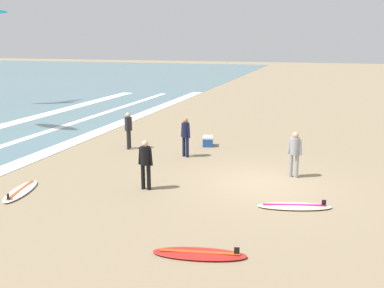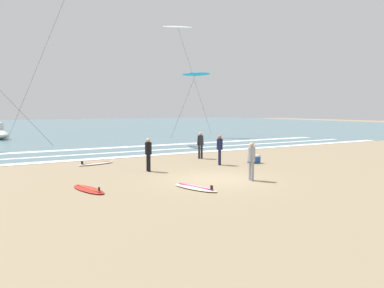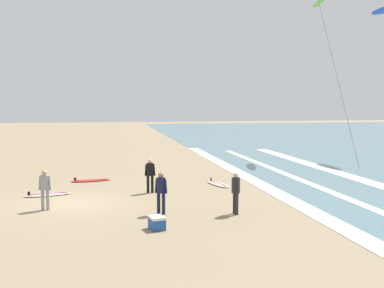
{
  "view_description": "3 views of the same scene",
  "coord_description": "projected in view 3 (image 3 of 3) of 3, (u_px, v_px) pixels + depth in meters",
  "views": [
    {
      "loc": [
        -13.83,
        -1.92,
        4.65
      ],
      "look_at": [
        -0.51,
        2.19,
        1.32
      ],
      "focal_mm": 40.95,
      "sensor_mm": 36.0,
      "label": 1
    },
    {
      "loc": [
        -9.39,
        -13.57,
        3.0
      ],
      "look_at": [
        0.66,
        3.12,
        1.23
      ],
      "focal_mm": 36.64,
      "sensor_mm": 36.0,
      "label": 2
    },
    {
      "loc": [
        19.48,
        1.44,
        4.23
      ],
      "look_at": [
        1.46,
        4.8,
        2.56
      ],
      "focal_mm": 42.64,
      "sensor_mm": 36.0,
      "label": 3
    }
  ],
  "objects": [
    {
      "name": "cooler_box",
      "position": [
        157.0,
        223.0,
        15.21
      ],
      "size": [
        0.7,
        0.58,
        0.44
      ],
      "color": "#1E4C9E",
      "rests_on": "ground"
    },
    {
      "name": "wave_foam_mid_break",
      "position": [
        351.0,
        200.0,
        19.71
      ],
      "size": [
        41.17,
        0.51,
        0.01
      ],
      "primitive_type": "cube",
      "color": "white",
      "rests_on": "ocean_surface"
    },
    {
      "name": "wave_foam_shoreline",
      "position": [
        290.0,
        200.0,
        19.79
      ],
      "size": [
        45.86,
        0.89,
        0.01
      ],
      "primitive_type": "cube",
      "color": "white",
      "rests_on": "ocean_surface"
    },
    {
      "name": "surfer_mid_group",
      "position": [
        236.0,
        189.0,
        17.2
      ],
      "size": [
        0.52,
        0.32,
        1.6
      ],
      "color": "#232328",
      "rests_on": "ground"
    },
    {
      "name": "surfer_foreground_main",
      "position": [
        45.0,
        186.0,
        17.87
      ],
      "size": [
        0.32,
        0.52,
        1.6
      ],
      "color": "gray",
      "rests_on": "ground"
    },
    {
      "name": "surfboard_near_water",
      "position": [
        91.0,
        180.0,
        24.51
      ],
      "size": [
        0.97,
        2.17,
        0.25
      ],
      "color": "red",
      "rests_on": "ground"
    },
    {
      "name": "surfboard_right_spare",
      "position": [
        218.0,
        184.0,
        23.44
      ],
      "size": [
        2.18,
        1.08,
        0.25
      ],
      "color": "silver",
      "rests_on": "ground"
    },
    {
      "name": "ground_plane",
      "position": [
        74.0,
        203.0,
        19.19
      ],
      "size": [
        160.0,
        160.0,
        0.0
      ],
      "primitive_type": "plane",
      "color": "#937F60"
    },
    {
      "name": "kite_blue_mid_center",
      "position": [
        384.0,
        11.0,
        33.73
      ],
      "size": [
        10.74,
        3.01,
        11.28
      ],
      "color": "blue",
      "rests_on": "ground"
    },
    {
      "name": "surfer_left_far",
      "position": [
        150.0,
        173.0,
        21.3
      ],
      "size": [
        0.32,
        0.51,
        1.6
      ],
      "color": "black",
      "rests_on": "ground"
    },
    {
      "name": "surfer_left_near",
      "position": [
        161.0,
        189.0,
        17.23
      ],
      "size": [
        0.32,
        0.49,
        1.6
      ],
      "color": "#141938",
      "rests_on": "ground"
    },
    {
      "name": "kite_lime_far_left",
      "position": [
        319.0,
        4.0,
        33.97
      ],
      "size": [
        7.79,
        1.56,
        11.87
      ],
      "color": "#70C628",
      "rests_on": "ground"
    },
    {
      "name": "surfboard_left_pile",
      "position": [
        48.0,
        195.0,
        20.74
      ],
      "size": [
        1.1,
        2.18,
        0.25
      ],
      "color": "beige",
      "rests_on": "ground"
    }
  ]
}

